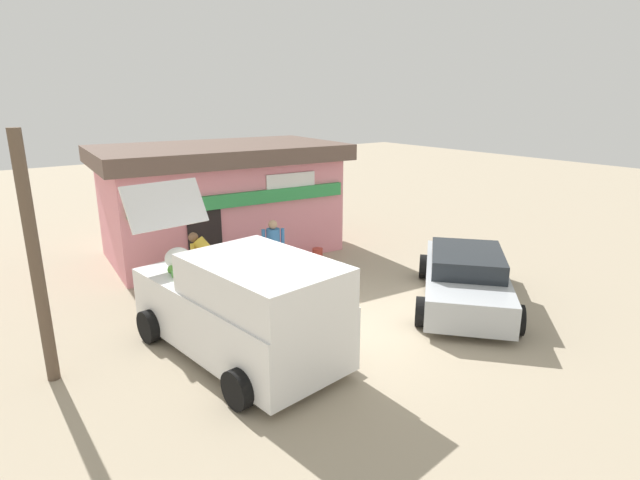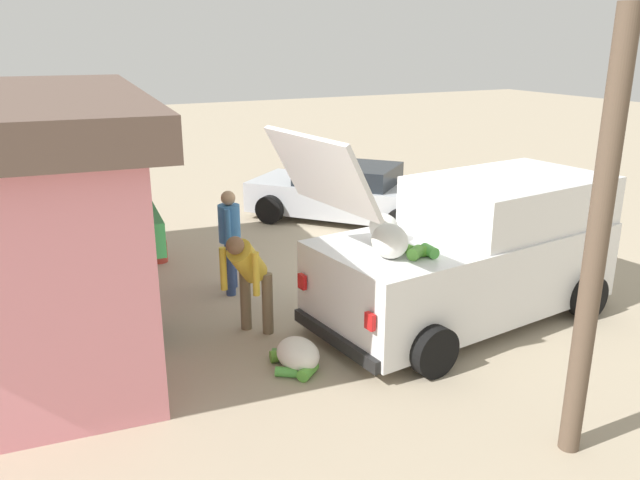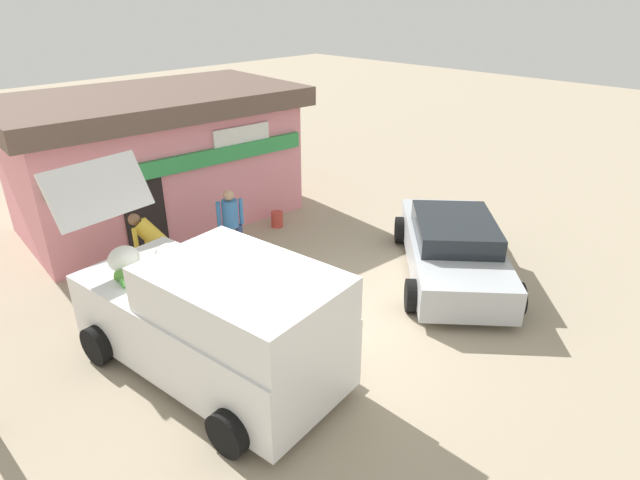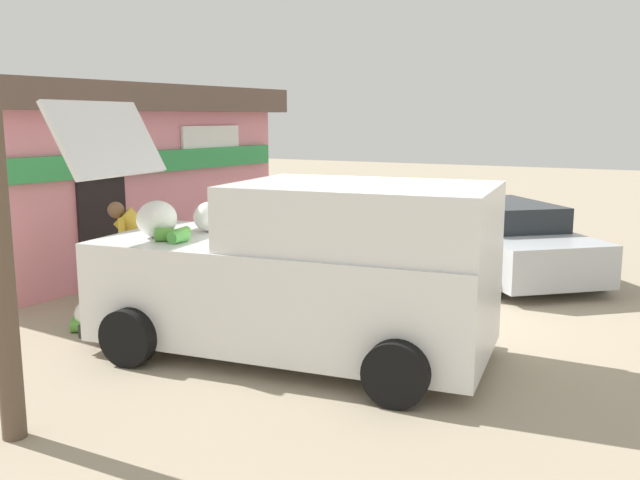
# 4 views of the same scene
# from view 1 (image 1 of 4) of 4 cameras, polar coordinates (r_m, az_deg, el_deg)

# --- Properties ---
(ground_plane) EXTENTS (60.00, 60.00, 0.00)m
(ground_plane) POSITION_cam_1_polar(r_m,az_deg,el_deg) (10.66, 1.99, -9.58)
(ground_plane) COLOR tan
(storefront_bar) EXTENTS (7.25, 4.60, 3.21)m
(storefront_bar) POSITION_cam_1_polar(r_m,az_deg,el_deg) (15.32, -11.00, 4.65)
(storefront_bar) COLOR pink
(storefront_bar) RESTS_ON ground_plane
(delivery_van) EXTENTS (2.65, 5.06, 2.86)m
(delivery_van) POSITION_cam_1_polar(r_m,az_deg,el_deg) (9.25, -8.82, -7.28)
(delivery_van) COLOR white
(delivery_van) RESTS_ON ground_plane
(parked_sedan) EXTENTS (4.38, 4.12, 1.23)m
(parked_sedan) POSITION_cam_1_polar(r_m,az_deg,el_deg) (12.02, 16.02, -4.11)
(parked_sedan) COLOR #B2B7BC
(parked_sedan) RESTS_ON ground_plane
(vendor_standing) EXTENTS (0.53, 0.45, 1.64)m
(vendor_standing) POSITION_cam_1_polar(r_m,az_deg,el_deg) (12.69, -5.26, -0.78)
(vendor_standing) COLOR navy
(vendor_standing) RESTS_ON ground_plane
(customer_bending) EXTENTS (0.71, 0.73, 1.50)m
(customer_bending) POSITION_cam_1_polar(r_m,az_deg,el_deg) (12.23, -12.62, -1.93)
(customer_bending) COLOR #726047
(customer_bending) RESTS_ON ground_plane
(unloaded_banana_pile) EXTENTS (0.82, 0.65, 0.40)m
(unloaded_banana_pile) POSITION_cam_1_polar(r_m,az_deg,el_deg) (11.94, -16.82, -6.47)
(unloaded_banana_pile) COLOR silver
(unloaded_banana_pile) RESTS_ON ground_plane
(paint_bucket) EXTENTS (0.30, 0.30, 0.38)m
(paint_bucket) POSITION_cam_1_polar(r_m,az_deg,el_deg) (14.50, -0.28, -1.68)
(paint_bucket) COLOR #BF3F33
(paint_bucket) RESTS_ON ground_plane
(utility_pole) EXTENTS (0.20, 0.20, 4.14)m
(utility_pole) POSITION_cam_1_polar(r_m,az_deg,el_deg) (9.16, -29.34, -2.16)
(utility_pole) COLOR brown
(utility_pole) RESTS_ON ground_plane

